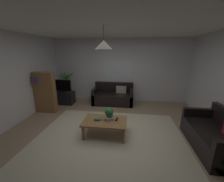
# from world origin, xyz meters

# --- Properties ---
(floor) EXTENTS (5.54, 5.25, 0.02)m
(floor) POSITION_xyz_m (0.00, 0.00, -0.01)
(floor) COLOR #9E8466
(floor) RESTS_ON ground
(rug) EXTENTS (3.60, 2.89, 0.01)m
(rug) POSITION_xyz_m (0.00, -0.20, 0.00)
(rug) COLOR beige
(rug) RESTS_ON ground
(wall_back) EXTENTS (5.66, 0.06, 2.57)m
(wall_back) POSITION_xyz_m (0.00, 2.65, 1.29)
(wall_back) COLOR silver
(wall_back) RESTS_ON ground
(wall_left) EXTENTS (0.06, 5.25, 2.57)m
(wall_left) POSITION_xyz_m (-2.80, 0.00, 1.29)
(wall_left) COLOR silver
(wall_left) RESTS_ON ground
(ceiling) EXTENTS (5.54, 5.25, 0.02)m
(ceiling) POSITION_xyz_m (0.00, 0.00, 2.58)
(ceiling) COLOR white
(window_pane) EXTENTS (1.14, 0.01, 1.18)m
(window_pane) POSITION_xyz_m (-0.07, 2.62, 1.10)
(window_pane) COLOR white
(couch_under_window) EXTENTS (1.59, 0.81, 0.82)m
(couch_under_window) POSITION_xyz_m (-0.20, 2.16, 0.28)
(couch_under_window) COLOR black
(couch_under_window) RESTS_ON ground
(couch_right_side) EXTENTS (0.81, 1.52, 0.82)m
(couch_right_side) POSITION_xyz_m (2.30, -0.30, 0.28)
(couch_right_side) COLOR black
(couch_right_side) RESTS_ON ground
(coffee_table) EXTENTS (1.06, 0.67, 0.40)m
(coffee_table) POSITION_xyz_m (-0.13, -0.11, 0.34)
(coffee_table) COLOR olive
(coffee_table) RESTS_ON ground
(book_on_table_0) EXTENTS (0.14, 0.13, 0.02)m
(book_on_table_0) POSITION_xyz_m (-0.30, -0.11, 0.41)
(book_on_table_0) COLOR #2D4C8C
(book_on_table_0) RESTS_ON coffee_table
(book_on_table_1) EXTENTS (0.16, 0.12, 0.02)m
(book_on_table_1) POSITION_xyz_m (-0.31, -0.11, 0.44)
(book_on_table_1) COLOR #387247
(book_on_table_1) RESTS_ON coffee_table
(remote_on_table_0) EXTENTS (0.16, 0.13, 0.02)m
(remote_on_table_0) POSITION_xyz_m (-0.05, -0.07, 0.41)
(remote_on_table_0) COLOR black
(remote_on_table_0) RESTS_ON coffee_table
(remote_on_table_1) EXTENTS (0.07, 0.17, 0.02)m
(remote_on_table_1) POSITION_xyz_m (0.16, -0.03, 0.41)
(remote_on_table_1) COLOR black
(remote_on_table_1) RESTS_ON coffee_table
(potted_plant_on_table) EXTENTS (0.21, 0.22, 0.33)m
(potted_plant_on_table) POSITION_xyz_m (-0.03, -0.06, 0.59)
(potted_plant_on_table) COLOR beige
(potted_plant_on_table) RESTS_ON coffee_table
(tv_stand) EXTENTS (0.90, 0.44, 0.50)m
(tv_stand) POSITION_xyz_m (-2.22, 1.87, 0.25)
(tv_stand) COLOR black
(tv_stand) RESTS_ON ground
(tv) EXTENTS (0.78, 0.16, 0.49)m
(tv) POSITION_xyz_m (-2.22, 1.85, 0.75)
(tv) COLOR black
(tv) RESTS_ON tv_stand
(potted_palm_corner) EXTENTS (0.81, 0.83, 1.30)m
(potted_palm_corner) POSITION_xyz_m (-2.23, 2.36, 0.58)
(potted_palm_corner) COLOR brown
(potted_palm_corner) RESTS_ON ground
(bookshelf_corner) EXTENTS (0.70, 0.31, 1.40)m
(bookshelf_corner) POSITION_xyz_m (-2.41, 1.04, 0.71)
(bookshelf_corner) COLOR olive
(bookshelf_corner) RESTS_ON ground
(pendant_lamp) EXTENTS (0.39, 0.39, 0.49)m
(pendant_lamp) POSITION_xyz_m (-0.13, -0.11, 2.18)
(pendant_lamp) COLOR black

